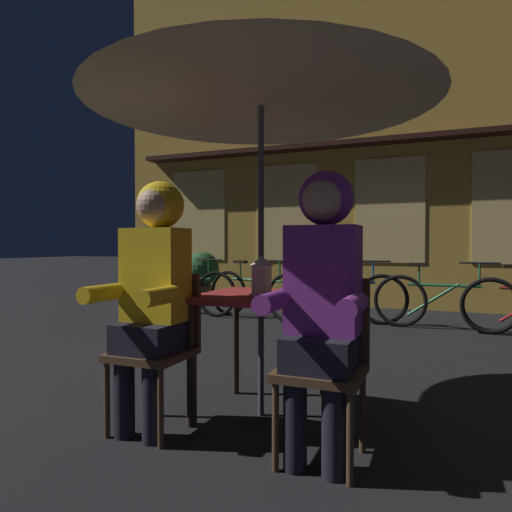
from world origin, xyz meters
The scene contains 14 objects.
ground_plane centered at (0.00, 0.00, 0.00)m, with size 60.00×60.00×0.00m, color black.
cafe_table centered at (0.00, 0.00, 0.64)m, with size 0.72×0.72×0.74m.
patio_umbrella centered at (0.00, 0.00, 2.06)m, with size 2.10×2.10×2.31m.
lantern centered at (0.04, -0.09, 0.86)m, with size 0.11×0.11×0.23m.
chair_left centered at (-0.48, -0.37, 0.49)m, with size 0.40×0.40×0.87m.
chair_right centered at (0.48, -0.37, 0.49)m, with size 0.40×0.40×0.87m.
person_left_hooded centered at (-0.48, -0.43, 0.85)m, with size 0.45×0.56×1.40m.
person_right_hooded centered at (0.48, -0.43, 0.85)m, with size 0.45×0.56×1.40m.
shopfront_building centered at (0.24, 5.40, 3.09)m, with size 10.00×0.93×6.20m.
bicycle_nearest centered at (-2.49, 3.30, 0.35)m, with size 1.68×0.15×0.84m.
bicycle_second centered at (-1.37, 3.31, 0.35)m, with size 1.64×0.46×0.84m.
bicycle_third centered at (-0.18, 3.44, 0.35)m, with size 1.67×0.25×0.84m.
bicycle_fourth centered at (1.05, 3.40, 0.35)m, with size 1.68×0.14×0.84m.
potted_plant centered at (-2.81, 4.35, 0.54)m, with size 0.60×0.60×0.92m.
Camera 1 is at (1.00, -2.54, 1.04)m, focal length 31.76 mm.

